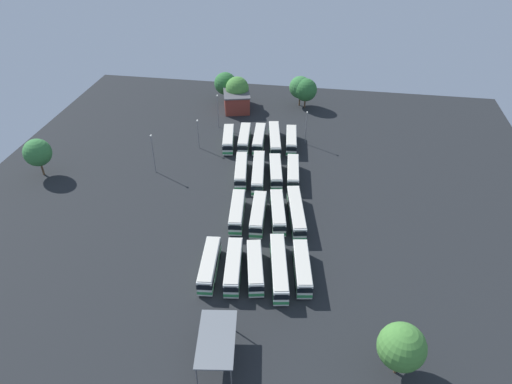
% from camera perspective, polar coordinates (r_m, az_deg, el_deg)
% --- Properties ---
extents(ground_plane, '(123.78, 123.78, 0.00)m').
position_cam_1_polar(ground_plane, '(98.51, 0.24, -0.71)').
color(ground_plane, black).
extents(bus_row0_slot0, '(11.25, 4.36, 3.35)m').
position_cam_1_polar(bus_row0_slot0, '(116.97, -3.36, 6.43)').
color(bus_row0_slot0, silver).
rests_on(bus_row0_slot0, ground_plane).
extents(bus_row0_slot1, '(11.91, 3.77, 3.35)m').
position_cam_1_polar(bus_row0_slot1, '(117.17, -1.41, 6.53)').
color(bus_row0_slot1, silver).
rests_on(bus_row0_slot1, ground_plane).
extents(bus_row0_slot2, '(11.97, 3.41, 3.35)m').
position_cam_1_polar(bus_row0_slot2, '(116.94, 0.38, 6.48)').
color(bus_row0_slot2, silver).
rests_on(bus_row0_slot2, ground_plane).
extents(bus_row0_slot3, '(14.53, 4.87, 3.35)m').
position_cam_1_polar(bus_row0_slot3, '(116.88, 2.28, 6.44)').
color(bus_row0_slot3, silver).
rests_on(bus_row0_slot3, ground_plane).
extents(bus_row0_slot4, '(11.07, 3.59, 3.35)m').
position_cam_1_polar(bus_row0_slot4, '(116.71, 4.31, 6.32)').
color(bus_row0_slot4, silver).
rests_on(bus_row0_slot4, ground_plane).
extents(bus_row1_slot1, '(12.08, 4.26, 3.35)m').
position_cam_1_polar(bus_row1_slot1, '(104.11, -1.81, 2.59)').
color(bus_row1_slot1, silver).
rests_on(bus_row1_slot1, ground_plane).
extents(bus_row1_slot2, '(14.51, 4.24, 3.35)m').
position_cam_1_polar(bus_row1_slot2, '(103.54, 0.28, 2.42)').
color(bus_row1_slot2, silver).
rests_on(bus_row1_slot2, ground_plane).
extents(bus_row1_slot3, '(11.51, 4.35, 3.35)m').
position_cam_1_polar(bus_row1_slot3, '(103.79, 2.40, 2.47)').
color(bus_row1_slot3, silver).
rests_on(bus_row1_slot3, ground_plane).
extents(bus_row1_slot4, '(11.41, 3.62, 3.35)m').
position_cam_1_polar(bus_row1_slot4, '(103.84, 4.51, 2.40)').
color(bus_row1_slot4, silver).
rests_on(bus_row1_slot4, ground_plane).
extents(bus_row2_slot1, '(11.54, 3.84, 3.35)m').
position_cam_1_polar(bus_row2_slot1, '(91.80, -2.30, -2.39)').
color(bus_row2_slot1, silver).
rests_on(bus_row2_slot1, ground_plane).
extents(bus_row2_slot2, '(11.78, 3.35, 3.35)m').
position_cam_1_polar(bus_row2_slot2, '(91.14, 0.27, -2.67)').
color(bus_row2_slot2, silver).
rests_on(bus_row2_slot2, ground_plane).
extents(bus_row2_slot3, '(11.90, 4.58, 3.35)m').
position_cam_1_polar(bus_row2_slot3, '(91.69, 2.66, -2.45)').
color(bus_row2_slot3, silver).
rests_on(bus_row2_slot3, ground_plane).
extents(bus_row2_slot4, '(14.53, 5.18, 3.35)m').
position_cam_1_polar(bus_row2_slot4, '(91.92, 4.91, -2.45)').
color(bus_row2_slot4, silver).
rests_on(bus_row2_slot4, ground_plane).
extents(bus_row3_slot0, '(11.67, 3.62, 3.35)m').
position_cam_1_polar(bus_row3_slot0, '(80.70, -5.67, -8.80)').
color(bus_row3_slot0, silver).
rests_on(bus_row3_slot0, ground_plane).
extents(bus_row3_slot1, '(11.90, 4.00, 3.35)m').
position_cam_1_polar(bus_row3_slot1, '(80.13, -2.75, -9.02)').
color(bus_row3_slot1, silver).
rests_on(bus_row3_slot1, ground_plane).
extents(bus_row3_slot2, '(11.23, 4.70, 3.35)m').
position_cam_1_polar(bus_row3_slot2, '(79.89, -0.12, -9.14)').
color(bus_row3_slot2, silver).
rests_on(bus_row3_slot2, ground_plane).
extents(bus_row3_slot3, '(14.53, 4.97, 3.35)m').
position_cam_1_polar(bus_row3_slot3, '(80.00, 2.80, -9.12)').
color(bus_row3_slot3, silver).
rests_on(bus_row3_slot3, ground_plane).
extents(bus_row3_slot4, '(11.59, 4.30, 3.35)m').
position_cam_1_polar(bus_row3_slot4, '(80.18, 5.63, -9.15)').
color(bus_row3_slot4, silver).
rests_on(bus_row3_slot4, ground_plane).
extents(depot_building, '(12.23, 9.70, 5.25)m').
position_cam_1_polar(depot_building, '(136.19, -2.38, 11.13)').
color(depot_building, maroon).
rests_on(depot_building, ground_plane).
extents(maintenance_shelter, '(10.47, 6.47, 4.29)m').
position_cam_1_polar(maintenance_shelter, '(67.45, -4.82, -17.37)').
color(maintenance_shelter, slate).
rests_on(maintenance_shelter, ground_plane).
extents(lamp_post_by_building, '(0.56, 0.28, 9.07)m').
position_cam_1_polar(lamp_post_by_building, '(124.74, -4.65, 9.90)').
color(lamp_post_by_building, slate).
rests_on(lamp_post_by_building, ground_plane).
extents(lamp_post_mid_lot, '(0.56, 0.28, 7.56)m').
position_cam_1_polar(lamp_post_mid_lot, '(115.37, -7.04, 7.15)').
color(lamp_post_mid_lot, slate).
rests_on(lamp_post_mid_lot, ground_plane).
extents(lamp_post_far_corner, '(0.56, 0.28, 9.44)m').
position_cam_1_polar(lamp_post_far_corner, '(106.73, -12.38, 4.71)').
color(lamp_post_far_corner, slate).
rests_on(lamp_post_far_corner, ground_plane).
extents(lamp_post_near_entrance, '(0.56, 0.28, 8.73)m').
position_cam_1_polar(lamp_post_near_entrance, '(116.74, 6.12, 7.89)').
color(lamp_post_near_entrance, slate).
rests_on(lamp_post_near_entrance, ground_plane).
extents(tree_north_edge, '(6.42, 6.42, 8.56)m').
position_cam_1_polar(tree_north_edge, '(136.41, 6.05, 12.24)').
color(tree_north_edge, brown).
rests_on(tree_north_edge, ground_plane).
extents(tree_south_edge, '(6.30, 6.30, 8.71)m').
position_cam_1_polar(tree_south_edge, '(137.43, 5.40, 12.55)').
color(tree_south_edge, brown).
rests_on(tree_south_edge, ground_plane).
extents(tree_west_edge, '(6.49, 6.49, 8.70)m').
position_cam_1_polar(tree_west_edge, '(67.46, 17.28, -17.54)').
color(tree_west_edge, brown).
rests_on(tree_west_edge, ground_plane).
extents(tree_east_edge, '(6.56, 6.56, 8.96)m').
position_cam_1_polar(tree_east_edge, '(135.95, -2.30, 12.47)').
color(tree_east_edge, brown).
rests_on(tree_east_edge, ground_plane).
extents(tree_northwest, '(6.50, 6.50, 8.45)m').
position_cam_1_polar(tree_northwest, '(140.77, -3.74, 13.02)').
color(tree_northwest, brown).
rests_on(tree_northwest, ground_plane).
extents(tree_northeast, '(6.09, 6.09, 8.80)m').
position_cam_1_polar(tree_northeast, '(113.61, -25.01, 4.36)').
color(tree_northeast, brown).
rests_on(tree_northeast, ground_plane).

